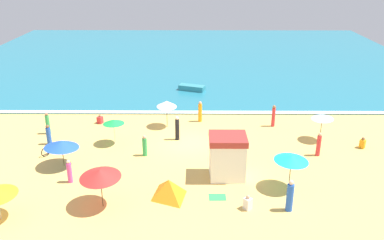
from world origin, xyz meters
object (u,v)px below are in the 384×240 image
Objects in this scene: beachgoer_0 at (48,124)px; beachgoer_4 at (362,143)px; beachgoer_7 at (319,145)px; beach_tent at (169,188)px; beach_umbrella_2 at (292,158)px; beachgoer_6 at (248,203)px; beach_umbrella_0 at (114,122)px; beach_umbrella_4 at (100,174)px; parked_bicycle at (52,148)px; beachgoer_1 at (49,135)px; beachgoer_2 at (290,196)px; beachgoer_9 at (69,172)px; beachgoer_8 at (200,112)px; lifeguard_cabana at (227,156)px; beachgoer_10 at (145,146)px; small_boat_0 at (192,88)px; beach_umbrella_5 at (61,144)px; beach_umbrella_3 at (167,104)px; beachgoer_5 at (177,128)px; beachgoer_11 at (100,120)px; beach_umbrella_1 at (322,117)px; beachgoer_3 at (273,116)px.

beachgoer_4 is (23.91, -2.43, -0.47)m from beachgoer_0.
beach_tent is at bearing -152.24° from beachgoer_7.
beach_umbrella_2 is 3.27× the size of beachgoer_6.
beach_umbrella_0 is 5.97m from beachgoer_0.
beach_umbrella_4 is 1.77× the size of parked_bicycle.
beachgoer_1 is 0.83× the size of beachgoer_2.
beachgoer_8 is at bearing 51.15° from beachgoer_9.
lifeguard_cabana reaches higher than beach_umbrella_4.
beachgoer_10 is 15.22m from small_boat_0.
beach_umbrella_2 reaches higher than beachgoer_2.
lifeguard_cabana reaches higher than beach_umbrella_5.
parked_bicycle is (-4.21, -1.63, -1.41)m from beach_umbrella_0.
beach_umbrella_3 reaches higher than beachgoer_10.
parked_bicycle is 4.73m from beachgoer_9.
parked_bicycle is (-5.02, 6.60, -1.68)m from beach_umbrella_4.
lifeguard_cabana is 6.60m from beachgoer_5.
beachgoer_10 is (1.67, 6.30, -1.32)m from beach_umbrella_4.
beachgoer_7 is at bearing -7.15° from beach_umbrella_0.
beachgoer_10 is (6.69, -0.31, 0.36)m from parked_bicycle.
beach_tent is at bearing -85.81° from beach_umbrella_3.
small_boat_0 is at bearing 98.67° from beachgoer_6.
beach_umbrella_0 is 8.59m from beach_tent.
beachgoer_1 is at bearing -124.61° from beachgoer_11.
beach_umbrella_2 reaches higher than beach_tent.
beachgoer_10 is (-3.97, -6.47, -0.12)m from beachgoer_8.
beach_tent is 4.64m from beachgoer_6.
beachgoer_3 is at bearing 138.28° from beach_umbrella_1.
beachgoer_0 is 0.61× the size of small_boat_0.
beachgoer_6 is (0.90, -3.63, -1.06)m from lifeguard_cabana.
parked_bicycle is at bearing 126.75° from beach_umbrella_5.
beachgoer_4 is (22.52, 1.03, -0.01)m from parked_bicycle.
beach_umbrella_5 is 5.58m from beachgoer_10.
beachgoer_1 is at bearing -70.02° from beachgoer_0.
beachgoer_3 is 1.19× the size of beachgoer_10.
lifeguard_cabana is at bearing 130.23° from beachgoer_2.
beach_umbrella_5 is (-14.52, 2.72, -0.40)m from beach_umbrella_2.
beach_tent reaches higher than small_boat_0.
lifeguard_cabana is 1.09× the size of beach_tent.
beach_umbrella_2 is 1.67× the size of beachgoer_7.
beachgoer_1 is 5.10m from beachgoer_11.
beachgoer_7 is at bearing 5.48° from beach_umbrella_5.
beach_umbrella_3 is at bearing 94.19° from beach_tent.
beach_umbrella_4 is at bearing -155.30° from beachgoer_7.
beach_tent is 0.91× the size of small_boat_0.
beachgoer_10 is at bearing -175.18° from beachgoer_4.
beachgoer_11 is at bearing 172.94° from beach_umbrella_3.
parked_bicycle is at bearing 121.32° from beachgoer_9.
beachgoer_1 is (-5.70, 8.10, -1.32)m from beach_umbrella_4.
beach_umbrella_5 reaches higher than beachgoer_6.
beachgoer_8 is at bearing 23.43° from beach_umbrella_3.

